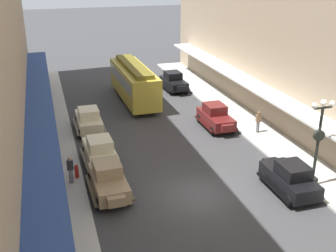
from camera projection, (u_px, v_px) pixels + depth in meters
ground_plane at (200, 194)px, 22.96m from camera, size 200.00×200.00×0.00m
sidewalk_left at (62, 216)px, 20.89m from camera, size 3.00×60.00×0.15m
sidewalk_right at (315, 174)px, 24.99m from camera, size 3.00×60.00×0.15m
parked_car_0 at (174, 81)px, 41.00m from camera, size 2.30×4.32×1.84m
parked_car_1 at (108, 179)px, 22.68m from camera, size 2.22×4.29×1.84m
parked_car_2 at (89, 119)px, 31.23m from camera, size 2.15×4.26×1.84m
parked_car_3 at (290, 177)px, 22.85m from camera, size 2.18×4.28×1.84m
parked_car_4 at (100, 150)px, 26.08m from camera, size 2.25×4.30×1.84m
parked_car_5 at (216, 116)px, 31.79m from camera, size 2.15×4.26×1.84m
streetcar at (134, 81)px, 37.52m from camera, size 2.64×9.63×3.46m
lamp_post_with_clock at (318, 140)px, 22.56m from camera, size 1.42×0.44×5.16m
fire_hydrant at (77, 171)px, 24.31m from camera, size 0.24×0.24×0.82m
pedestrian_0 at (258, 122)px, 30.57m from camera, size 0.36×0.24×1.64m
pedestrian_1 at (70, 170)px, 23.56m from camera, size 0.36×0.24×1.64m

